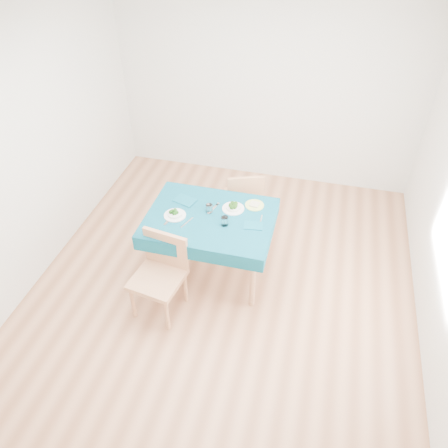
% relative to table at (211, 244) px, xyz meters
% --- Properties ---
extents(room_shell, '(4.02, 4.52, 2.73)m').
position_rel_table_xyz_m(room_shell, '(0.19, -0.18, 0.97)').
color(room_shell, '#99603F').
rests_on(room_shell, ground).
extents(table, '(1.29, 0.98, 0.76)m').
position_rel_table_xyz_m(table, '(0.00, 0.00, 0.00)').
color(table, '#084A5F').
rests_on(table, ground).
extents(chair_near, '(0.54, 0.57, 1.16)m').
position_rel_table_xyz_m(chair_near, '(-0.35, -0.66, 0.20)').
color(chair_near, tan).
rests_on(chair_near, ground).
extents(chair_far, '(0.56, 0.58, 1.05)m').
position_rel_table_xyz_m(chair_far, '(0.17, 0.84, 0.15)').
color(chair_far, tan).
rests_on(chair_far, ground).
extents(bowl_near, '(0.23, 0.23, 0.07)m').
position_rel_table_xyz_m(bowl_near, '(-0.35, -0.07, 0.41)').
color(bowl_near, white).
rests_on(bowl_near, table).
extents(bowl_far, '(0.23, 0.23, 0.07)m').
position_rel_table_xyz_m(bowl_far, '(0.20, 0.18, 0.41)').
color(bowl_far, white).
rests_on(bowl_far, table).
extents(fork_near, '(0.07, 0.19, 0.00)m').
position_rel_table_xyz_m(fork_near, '(-0.38, -0.15, 0.38)').
color(fork_near, silver).
rests_on(fork_near, table).
extents(knife_near, '(0.08, 0.19, 0.00)m').
position_rel_table_xyz_m(knife_near, '(-0.20, -0.15, 0.38)').
color(knife_near, silver).
rests_on(knife_near, table).
extents(fork_far, '(0.08, 0.19, 0.00)m').
position_rel_table_xyz_m(fork_far, '(-0.00, 0.13, 0.38)').
color(fork_far, silver).
rests_on(fork_far, table).
extents(knife_far, '(0.02, 0.19, 0.00)m').
position_rel_table_xyz_m(knife_far, '(0.51, 0.06, 0.38)').
color(knife_far, silver).
rests_on(knife_far, table).
extents(napkin_near, '(0.26, 0.22, 0.01)m').
position_rel_table_xyz_m(napkin_near, '(-0.33, 0.19, 0.39)').
color(napkin_near, '#0C5369').
rests_on(napkin_near, table).
extents(napkin_far, '(0.20, 0.15, 0.01)m').
position_rel_table_xyz_m(napkin_far, '(0.46, -0.03, 0.38)').
color(napkin_far, '#0C5369').
rests_on(napkin_far, table).
extents(tumbler_center, '(0.07, 0.07, 0.09)m').
position_rel_table_xyz_m(tumbler_center, '(-0.03, 0.08, 0.42)').
color(tumbler_center, white).
rests_on(tumbler_center, table).
extents(tumbler_side, '(0.07, 0.07, 0.09)m').
position_rel_table_xyz_m(tumbler_side, '(0.17, -0.08, 0.43)').
color(tumbler_side, white).
rests_on(tumbler_side, table).
extents(side_plate, '(0.20, 0.20, 0.01)m').
position_rel_table_xyz_m(side_plate, '(0.40, 0.30, 0.38)').
color(side_plate, '#D3E46F').
rests_on(side_plate, table).
extents(bread_slice, '(0.11, 0.11, 0.01)m').
position_rel_table_xyz_m(bread_slice, '(0.40, 0.30, 0.40)').
color(bread_slice, beige).
rests_on(bread_slice, side_plate).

